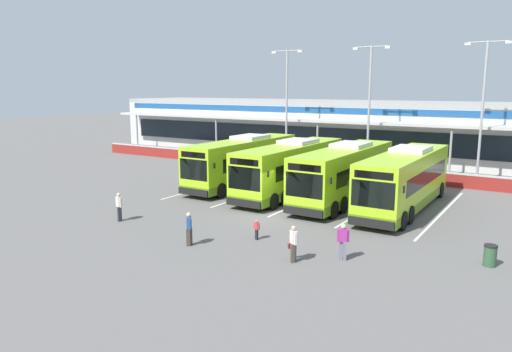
% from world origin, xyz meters
% --- Properties ---
extents(ground_plane, '(200.00, 200.00, 0.00)m').
position_xyz_m(ground_plane, '(0.00, 0.00, 0.00)').
color(ground_plane, '#605E5B').
extents(terminal_building, '(70.00, 13.00, 6.00)m').
position_xyz_m(terminal_building, '(-0.00, 26.91, 3.01)').
color(terminal_building, silver).
rests_on(terminal_building, ground).
extents(red_barrier_wall, '(60.00, 0.40, 1.10)m').
position_xyz_m(red_barrier_wall, '(0.00, 14.50, 0.56)').
color(red_barrier_wall, maroon).
rests_on(red_barrier_wall, ground).
extents(coach_bus_leftmost, '(2.99, 12.15, 3.78)m').
position_xyz_m(coach_bus_leftmost, '(-6.45, 6.66, 1.79)').
color(coach_bus_leftmost, '#9ED11E').
rests_on(coach_bus_leftmost, ground).
extents(coach_bus_left_centre, '(2.99, 12.15, 3.78)m').
position_xyz_m(coach_bus_left_centre, '(-1.86, 5.84, 1.79)').
color(coach_bus_left_centre, '#9ED11E').
rests_on(coach_bus_left_centre, ground).
extents(coach_bus_centre, '(2.99, 12.15, 3.78)m').
position_xyz_m(coach_bus_centre, '(2.12, 5.90, 1.79)').
color(coach_bus_centre, '#9ED11E').
rests_on(coach_bus_centre, ground).
extents(coach_bus_right_centre, '(2.99, 12.15, 3.78)m').
position_xyz_m(coach_bus_right_centre, '(6.15, 5.69, 1.79)').
color(coach_bus_right_centre, '#9ED11E').
rests_on(coach_bus_right_centre, ground).
extents(bay_stripe_far_west, '(0.14, 13.00, 0.01)m').
position_xyz_m(bay_stripe_far_west, '(-8.40, 6.00, 0.00)').
color(bay_stripe_far_west, silver).
rests_on(bay_stripe_far_west, ground).
extents(bay_stripe_west, '(0.14, 13.00, 0.01)m').
position_xyz_m(bay_stripe_west, '(-4.20, 6.00, 0.00)').
color(bay_stripe_west, silver).
rests_on(bay_stripe_west, ground).
extents(bay_stripe_mid_west, '(0.14, 13.00, 0.01)m').
position_xyz_m(bay_stripe_mid_west, '(0.00, 6.00, 0.00)').
color(bay_stripe_mid_west, silver).
rests_on(bay_stripe_mid_west, ground).
extents(bay_stripe_centre, '(0.14, 13.00, 0.01)m').
position_xyz_m(bay_stripe_centre, '(4.20, 6.00, 0.00)').
color(bay_stripe_centre, silver).
rests_on(bay_stripe_centre, ground).
extents(bay_stripe_mid_east, '(0.14, 13.00, 0.01)m').
position_xyz_m(bay_stripe_mid_east, '(8.40, 6.00, 0.00)').
color(bay_stripe_mid_east, silver).
rests_on(bay_stripe_mid_east, ground).
extents(pedestrian_with_handbag, '(0.59, 0.55, 1.62)m').
position_xyz_m(pedestrian_with_handbag, '(4.70, -6.20, 0.86)').
color(pedestrian_with_handbag, '#4C4238').
rests_on(pedestrian_with_handbag, ground).
extents(pedestrian_in_dark_coat, '(0.52, 0.35, 1.62)m').
position_xyz_m(pedestrian_in_dark_coat, '(6.41, -4.82, 0.87)').
color(pedestrian_in_dark_coat, slate).
rests_on(pedestrian_in_dark_coat, ground).
extents(pedestrian_child, '(0.33, 0.20, 1.00)m').
position_xyz_m(pedestrian_child, '(1.70, -4.40, 0.54)').
color(pedestrian_child, black).
rests_on(pedestrian_child, ground).
extents(pedestrian_near_bin, '(0.45, 0.44, 1.62)m').
position_xyz_m(pedestrian_near_bin, '(-0.53, -6.89, 0.87)').
color(pedestrian_near_bin, '#4C4238').
rests_on(pedestrian_near_bin, ground).
extents(pedestrian_approaching_bus, '(0.54, 0.36, 1.62)m').
position_xyz_m(pedestrian_approaching_bus, '(-6.67, -5.67, 0.87)').
color(pedestrian_approaching_bus, '#33333D').
rests_on(pedestrian_approaching_bus, ground).
extents(lamp_post_west, '(3.24, 0.28, 11.00)m').
position_xyz_m(lamp_post_west, '(-8.55, 17.23, 6.29)').
color(lamp_post_west, '#9E9EA3').
rests_on(lamp_post_west, ground).
extents(lamp_post_centre, '(3.24, 0.28, 11.00)m').
position_xyz_m(lamp_post_centre, '(-0.31, 17.07, 6.29)').
color(lamp_post_centre, '#9E9EA3').
rests_on(lamp_post_centre, ground).
extents(lamp_post_east, '(3.24, 0.28, 11.00)m').
position_xyz_m(lamp_post_east, '(8.65, 17.40, 6.29)').
color(lamp_post_east, '#9E9EA3').
rests_on(lamp_post_east, ground).
extents(litter_bin, '(0.54, 0.54, 0.93)m').
position_xyz_m(litter_bin, '(11.95, -2.23, 0.47)').
color(litter_bin, '#2D5133').
rests_on(litter_bin, ground).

